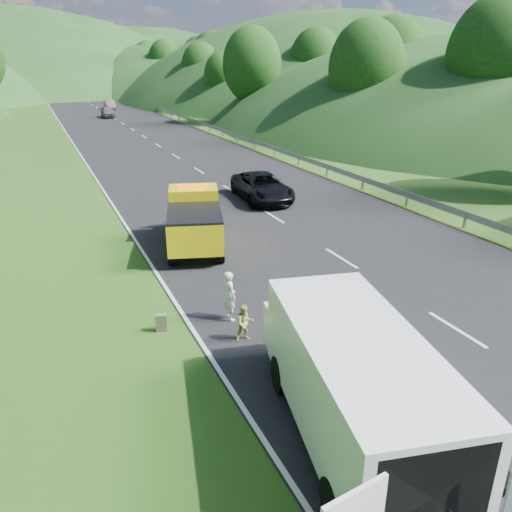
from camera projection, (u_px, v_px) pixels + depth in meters
name	position (u px, v px, depth m)	size (l,w,h in m)	color
ground	(329.00, 319.00, 14.81)	(320.00, 320.00, 0.00)	#38661E
road_surface	(144.00, 137.00, 49.97)	(14.00, 200.00, 0.02)	black
guardrail	(180.00, 121.00, 63.36)	(0.06, 140.00, 1.52)	gray
tree_line_right	(249.00, 111.00, 74.52)	(14.00, 140.00, 14.00)	#25581A
hills_backdrop	(81.00, 89.00, 131.89)	(201.00, 288.60, 44.00)	#2D5B23
tow_truck	(195.00, 219.00, 20.25)	(3.47, 5.82, 2.36)	black
white_van	(353.00, 379.00, 9.71)	(4.37, 7.36, 2.45)	black
woman	(230.00, 319.00, 14.82)	(0.55, 0.40, 1.51)	silver
child	(245.00, 340.00, 13.70)	(0.51, 0.40, 1.05)	#C3C669
worker	(431.00, 489.00, 8.95)	(1.25, 0.72, 1.93)	black
suitcase	(161.00, 323.00, 14.10)	(0.32, 0.18, 0.51)	brown
spare_tire	(492.00, 484.00, 9.06)	(0.64, 0.64, 0.20)	black
passing_suv	(262.00, 200.00, 27.45)	(2.37, 5.15, 1.43)	black
dist_car_a	(109.00, 118.00, 66.51)	(1.64, 4.07, 1.39)	#56565C
dist_car_b	(110.00, 109.00, 77.86)	(1.39, 3.98, 1.31)	brown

